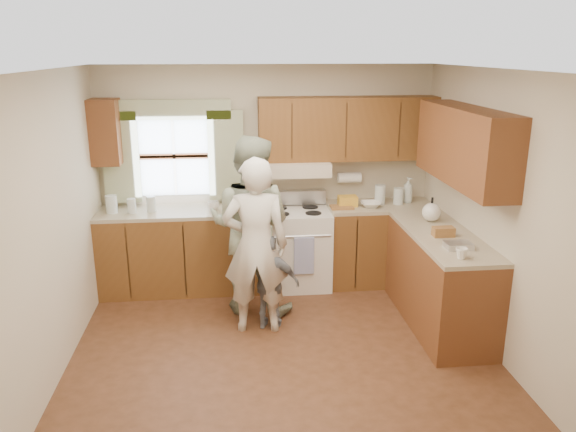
{
  "coord_description": "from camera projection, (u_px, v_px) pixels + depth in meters",
  "views": [
    {
      "loc": [
        -0.43,
        -4.62,
        2.66
      ],
      "look_at": [
        0.1,
        0.4,
        1.15
      ],
      "focal_mm": 35.0,
      "sensor_mm": 36.0,
      "label": 1
    }
  ],
  "objects": [
    {
      "name": "room",
      "position": [
        281.0,
        218.0,
        4.85
      ],
      "size": [
        3.8,
        3.8,
        3.8
      ],
      "color": "#442815",
      "rests_on": "ground"
    },
    {
      "name": "child",
      "position": [
        271.0,
        283.0,
        5.45
      ],
      "size": [
        0.6,
        0.36,
        0.96
      ],
      "primitive_type": "imported",
      "rotation": [
        0.0,
        0.0,
        2.9
      ],
      "color": "slate",
      "rests_on": "ground"
    },
    {
      "name": "stove",
      "position": [
        296.0,
        247.0,
        6.47
      ],
      "size": [
        0.76,
        0.67,
        1.07
      ],
      "color": "silver",
      "rests_on": "ground"
    },
    {
      "name": "woman_right",
      "position": [
        250.0,
        226.0,
        5.73
      ],
      "size": [
        1.1,
        0.99,
        1.85
      ],
      "primitive_type": "imported",
      "rotation": [
        0.0,
        0.0,
        2.75
      ],
      "color": "#2D4433",
      "rests_on": "ground"
    },
    {
      "name": "woman_left",
      "position": [
        256.0,
        246.0,
        5.32
      ],
      "size": [
        0.65,
        0.44,
        1.72
      ],
      "primitive_type": "imported",
      "rotation": [
        0.0,
        0.0,
        3.09
      ],
      "color": "beige",
      "rests_on": "ground"
    },
    {
      "name": "kitchen_fixtures",
      "position": [
        329.0,
        224.0,
        6.06
      ],
      "size": [
        3.8,
        2.25,
        2.15
      ],
      "color": "#48280F",
      "rests_on": "ground"
    }
  ]
}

